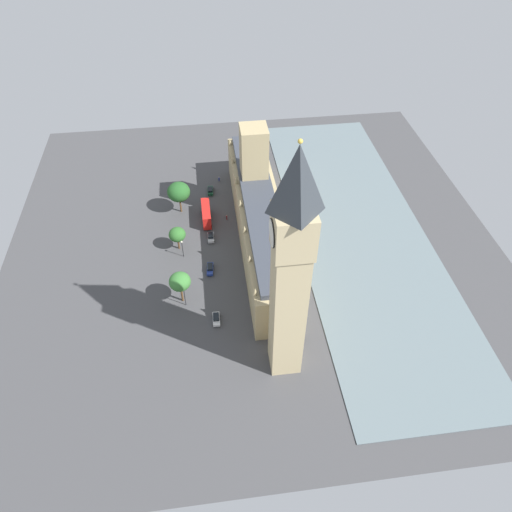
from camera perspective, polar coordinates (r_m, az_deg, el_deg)
name	(u,v)px	position (r m, az deg, el deg)	size (l,w,h in m)	color
ground_plane	(253,239)	(138.30, -0.38, 2.04)	(142.22, 142.22, 0.00)	#424244
river_thames	(359,230)	(144.71, 12.47, 3.14)	(38.33, 128.00, 0.25)	slate
parliament_building	(259,214)	(134.46, 0.36, 5.10)	(11.99, 72.22, 29.32)	tan
clock_tower	(290,272)	(87.32, 4.23, -2.01)	(7.50, 7.50, 58.11)	tan
car_dark_green_by_river_gate	(210,190)	(156.36, -5.60, 7.98)	(2.03, 4.54, 1.74)	#19472D
double_decker_bus_far_end	(206,214)	(144.08, -6.10, 5.17)	(2.71, 10.52, 4.75)	red
car_silver_trailing	(211,237)	(138.39, -5.55, 2.32)	(1.96, 4.20, 1.74)	#B7B7BC
car_blue_kerbside	(210,268)	(129.05, -5.64, -1.53)	(2.10, 4.78, 1.74)	navy
car_white_midblock	(216,319)	(117.41, -4.88, -7.64)	(1.89, 4.21, 1.74)	silver
pedestrian_leading	(219,179)	(161.73, -4.54, 9.37)	(0.65, 0.56, 1.61)	navy
pedestrian_near_tower	(227,217)	(145.14, -3.62, 4.73)	(0.64, 0.68, 1.62)	maroon
plane_tree_under_trees	(179,192)	(145.61, -9.44, 7.73)	(6.99, 6.99, 10.59)	brown
plane_tree_opposite_hall	(180,282)	(118.06, -9.29, -3.13)	(5.49, 5.49, 9.54)	brown
plane_tree_corner	(177,235)	(133.76, -9.61, 2.59)	(4.80, 4.80, 7.40)	brown
street_lamp_slot_10	(182,246)	(131.84, -9.02, 1.25)	(0.56, 0.56, 5.88)	black
street_lamp_slot_11	(184,293)	(118.63, -8.79, -4.44)	(0.56, 0.56, 6.98)	black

